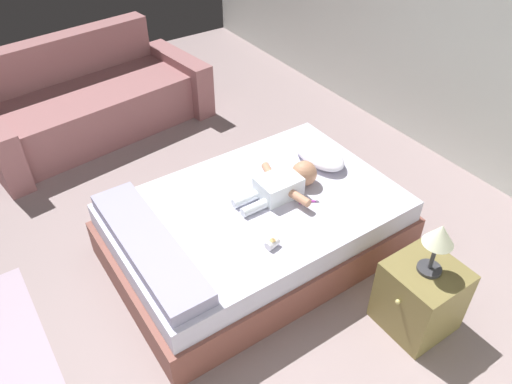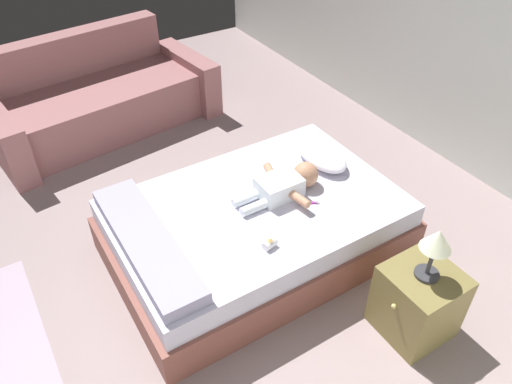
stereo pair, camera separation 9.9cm
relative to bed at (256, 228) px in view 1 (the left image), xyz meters
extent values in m
plane|color=gray|center=(0.11, -0.86, -0.22)|extent=(8.00, 8.00, 0.00)
cube|color=silver|center=(0.11, 2.14, 1.12)|extent=(8.00, 0.12, 2.68)
cube|color=brown|center=(0.00, 0.00, -0.08)|extent=(1.30, 1.97, 0.28)
cube|color=silver|center=(0.00, 0.00, 0.14)|extent=(1.25, 1.89, 0.16)
ellipsoid|color=white|center=(-0.15, 0.67, 0.28)|extent=(0.47, 0.27, 0.12)
cube|color=white|center=(0.01, 0.18, 0.30)|extent=(0.21, 0.29, 0.14)
sphere|color=tan|center=(0.01, 0.40, 0.31)|extent=(0.18, 0.18, 0.18)
cylinder|color=tan|center=(-0.17, 0.22, 0.30)|extent=(0.17, 0.10, 0.06)
cylinder|color=tan|center=(0.18, 0.22, 0.30)|extent=(0.16, 0.08, 0.06)
cylinder|color=white|center=(-0.05, -0.05, 0.26)|extent=(0.06, 0.19, 0.06)
cylinder|color=white|center=(0.06, -0.05, 0.26)|extent=(0.06, 0.19, 0.06)
cube|color=#A7389B|center=(0.19, 0.29, 0.23)|extent=(0.06, 0.12, 0.01)
cube|color=white|center=(0.21, 0.35, 0.24)|extent=(0.02, 0.03, 0.01)
cube|color=#966163|center=(-2.16, -0.35, 0.01)|extent=(0.92, 1.76, 0.45)
cube|color=#966163|center=(-2.61, -0.41, 0.21)|extent=(0.41, 1.70, 0.85)
cube|color=#966163|center=(-2.28, 0.58, 0.05)|extent=(0.93, 0.31, 0.54)
cube|color=olive|center=(1.07, 0.47, 0.02)|extent=(0.40, 0.40, 0.47)
sphere|color=tan|center=(1.07, 0.25, 0.12)|extent=(0.03, 0.03, 0.03)
cylinder|color=#333338|center=(1.07, 0.47, 0.27)|extent=(0.14, 0.14, 0.02)
cylinder|color=#333338|center=(1.07, 0.47, 0.37)|extent=(0.02, 0.02, 0.19)
cone|color=#E6EAC4|center=(1.07, 0.47, 0.54)|extent=(0.17, 0.17, 0.13)
cube|color=#9692B1|center=(0.00, -0.78, 0.27)|extent=(1.17, 0.28, 0.09)
cylinder|color=white|center=(0.39, -0.15, 0.25)|extent=(0.07, 0.10, 0.06)
cone|color=#F1C06F|center=(0.39, -0.15, 0.29)|extent=(0.04, 0.04, 0.02)
camera|label=1|loc=(2.09, -1.42, 2.37)|focal=34.58mm
camera|label=2|loc=(2.14, -1.33, 2.37)|focal=34.58mm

